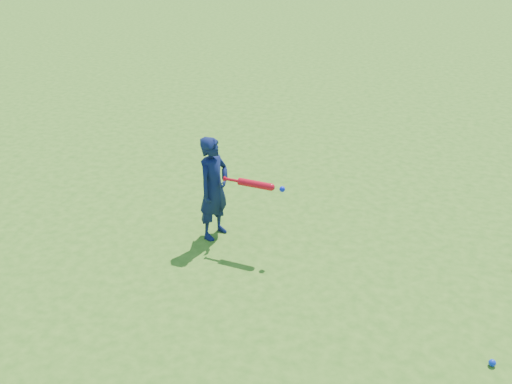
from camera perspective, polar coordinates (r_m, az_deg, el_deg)
ground at (r=6.26m, az=-7.33°, el=-6.05°), size 80.00×80.00×0.00m
child at (r=6.25m, az=-4.24°, el=0.38°), size 0.40×0.50×1.19m
ground_ball_blue at (r=5.25m, az=22.55°, el=-15.50°), size 0.06×0.06×0.06m
bat_swing at (r=5.94m, az=0.16°, el=0.74°), size 0.69×0.12×0.08m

